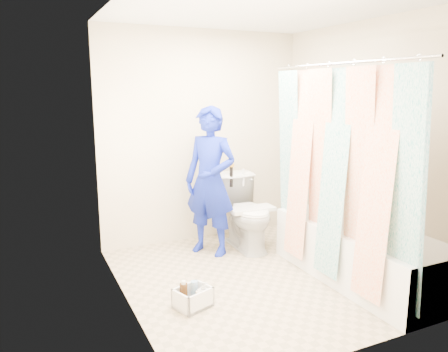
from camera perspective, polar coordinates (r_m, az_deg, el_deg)
name	(u,v)px	position (r m, az deg, el deg)	size (l,w,h in m)	color
floor	(256,278)	(4.22, 4.26, -13.13)	(2.60, 2.60, 0.00)	tan
ceiling	(261,9)	(3.90, 4.82, 20.94)	(2.40, 2.60, 0.02)	silver
wall_back	(202,137)	(5.04, -2.85, 5.10)	(2.40, 0.02, 2.40)	beige
wall_front	(362,178)	(2.85, 17.62, -0.28)	(2.40, 0.02, 2.40)	beige
wall_left	(123,161)	(3.45, -13.04, 1.93)	(0.02, 2.60, 2.40)	beige
wall_right	(363,144)	(4.60, 17.66, 3.97)	(0.02, 2.60, 2.40)	beige
bathtub	(360,252)	(4.28, 17.31, -9.43)	(0.70, 1.75, 0.50)	white
curtain_rod	(341,63)	(3.80, 15.06, 14.02)	(0.02, 0.02, 1.90)	silver
shower_curtain	(335,175)	(3.86, 14.35, 0.13)	(0.06, 1.75, 1.80)	silver
toilet	(246,212)	(4.85, 2.93, -4.76)	(0.45, 0.79, 0.81)	white
tank_lid	(252,209)	(4.72, 3.65, -4.34)	(0.50, 0.22, 0.04)	silver
tank_internals	(234,174)	(4.93, 1.38, 0.20)	(0.20, 0.06, 0.26)	black
plumber	(210,181)	(4.60, -1.81, -0.69)	(0.58, 0.38, 1.58)	navy
cleaning_caddy	(194,298)	(3.69, -3.98, -15.61)	(0.33, 0.30, 0.21)	white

